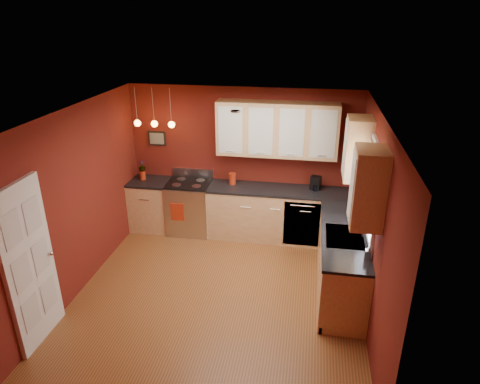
% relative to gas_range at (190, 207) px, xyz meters
% --- Properties ---
extents(floor, '(4.20, 4.20, 0.00)m').
position_rel_gas_range_xyz_m(floor, '(0.92, -1.80, -0.48)').
color(floor, '#96502B').
rests_on(floor, ground).
extents(ceiling, '(4.00, 4.20, 0.02)m').
position_rel_gas_range_xyz_m(ceiling, '(0.92, -1.80, 2.12)').
color(ceiling, beige).
rests_on(ceiling, wall_back).
extents(wall_back, '(4.00, 0.02, 2.60)m').
position_rel_gas_range_xyz_m(wall_back, '(0.92, 0.30, 0.82)').
color(wall_back, maroon).
rests_on(wall_back, floor).
extents(wall_front, '(4.00, 0.02, 2.60)m').
position_rel_gas_range_xyz_m(wall_front, '(0.92, -3.90, 0.82)').
color(wall_front, maroon).
rests_on(wall_front, floor).
extents(wall_left, '(0.02, 4.20, 2.60)m').
position_rel_gas_range_xyz_m(wall_left, '(-1.08, -1.80, 0.82)').
color(wall_left, maroon).
rests_on(wall_left, floor).
extents(wall_right, '(0.02, 4.20, 2.60)m').
position_rel_gas_range_xyz_m(wall_right, '(2.92, -1.80, 0.82)').
color(wall_right, maroon).
rests_on(wall_right, floor).
extents(base_cabinets_back_left, '(0.70, 0.60, 0.90)m').
position_rel_gas_range_xyz_m(base_cabinets_back_left, '(-0.73, -0.00, -0.03)').
color(base_cabinets_back_left, '#E5B57B').
rests_on(base_cabinets_back_left, floor).
extents(base_cabinets_back_right, '(2.54, 0.60, 0.90)m').
position_rel_gas_range_xyz_m(base_cabinets_back_right, '(1.65, -0.00, -0.03)').
color(base_cabinets_back_right, '#E5B57B').
rests_on(base_cabinets_back_right, floor).
extents(base_cabinets_right, '(0.60, 2.10, 0.90)m').
position_rel_gas_range_xyz_m(base_cabinets_right, '(2.62, -1.35, -0.03)').
color(base_cabinets_right, '#E5B57B').
rests_on(base_cabinets_right, floor).
extents(counter_back_left, '(0.70, 0.62, 0.04)m').
position_rel_gas_range_xyz_m(counter_back_left, '(-0.73, -0.00, 0.44)').
color(counter_back_left, black).
rests_on(counter_back_left, base_cabinets_back_left).
extents(counter_back_right, '(2.54, 0.62, 0.04)m').
position_rel_gas_range_xyz_m(counter_back_right, '(1.65, -0.00, 0.44)').
color(counter_back_right, black).
rests_on(counter_back_right, base_cabinets_back_right).
extents(counter_right, '(0.62, 2.10, 0.04)m').
position_rel_gas_range_xyz_m(counter_right, '(2.62, -1.35, 0.44)').
color(counter_right, black).
rests_on(counter_right, base_cabinets_right).
extents(gas_range, '(0.76, 0.64, 1.11)m').
position_rel_gas_range_xyz_m(gas_range, '(0.00, 0.00, 0.00)').
color(gas_range, silver).
rests_on(gas_range, floor).
extents(dishwasher_front, '(0.60, 0.02, 0.80)m').
position_rel_gas_range_xyz_m(dishwasher_front, '(2.02, -0.29, -0.03)').
color(dishwasher_front, silver).
rests_on(dishwasher_front, base_cabinets_back_right).
extents(sink, '(0.50, 0.70, 0.33)m').
position_rel_gas_range_xyz_m(sink, '(2.62, -1.50, 0.43)').
color(sink, gray).
rests_on(sink, counter_right).
extents(window, '(0.06, 1.02, 1.22)m').
position_rel_gas_range_xyz_m(window, '(2.89, -1.50, 1.21)').
color(window, white).
rests_on(window, wall_right).
extents(door_left_wall, '(0.12, 0.82, 2.05)m').
position_rel_gas_range_xyz_m(door_left_wall, '(-1.05, -3.00, 0.54)').
color(door_left_wall, white).
rests_on(door_left_wall, floor).
extents(upper_cabinets_back, '(2.00, 0.35, 0.90)m').
position_rel_gas_range_xyz_m(upper_cabinets_back, '(1.52, 0.12, 1.47)').
color(upper_cabinets_back, '#E5B57B').
rests_on(upper_cabinets_back, wall_back).
extents(upper_cabinets_right, '(0.35, 1.95, 0.90)m').
position_rel_gas_range_xyz_m(upper_cabinets_right, '(2.75, -1.48, 1.47)').
color(upper_cabinets_right, '#E5B57B').
rests_on(upper_cabinets_right, wall_right).
extents(wall_picture, '(0.32, 0.03, 0.26)m').
position_rel_gas_range_xyz_m(wall_picture, '(-0.63, 0.28, 1.17)').
color(wall_picture, black).
rests_on(wall_picture, wall_back).
extents(pendant_lights, '(0.71, 0.11, 0.66)m').
position_rel_gas_range_xyz_m(pendant_lights, '(-0.53, -0.05, 1.53)').
color(pendant_lights, gray).
rests_on(pendant_lights, ceiling).
extents(red_canister, '(0.13, 0.13, 0.20)m').
position_rel_gas_range_xyz_m(red_canister, '(0.77, 0.10, 0.56)').
color(red_canister, '#AC2B12').
rests_on(red_canister, counter_back_right).
extents(red_vase, '(0.10, 0.10, 0.16)m').
position_rel_gas_range_xyz_m(red_vase, '(-0.86, 0.04, 0.54)').
color(red_vase, '#AC2B12').
rests_on(red_vase, counter_back_left).
extents(flowers, '(0.15, 0.15, 0.22)m').
position_rel_gas_range_xyz_m(flowers, '(-0.86, 0.04, 0.71)').
color(flowers, '#AC2B12').
rests_on(flowers, red_vase).
extents(coffee_maker, '(0.20, 0.20, 0.24)m').
position_rel_gas_range_xyz_m(coffee_maker, '(2.21, 0.08, 0.57)').
color(coffee_maker, black).
rests_on(coffee_maker, counter_back_right).
extents(soap_pump, '(0.09, 0.09, 0.20)m').
position_rel_gas_range_xyz_m(soap_pump, '(2.87, -2.04, 0.56)').
color(soap_pump, silver).
rests_on(soap_pump, counter_right).
extents(dish_towel, '(0.24, 0.02, 0.32)m').
position_rel_gas_range_xyz_m(dish_towel, '(-0.13, -0.33, 0.04)').
color(dish_towel, '#AC2B12').
rests_on(dish_towel, gas_range).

